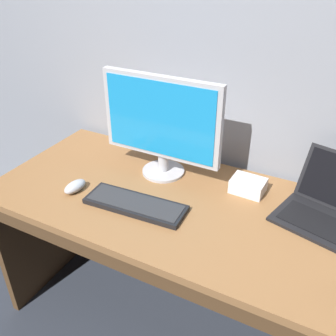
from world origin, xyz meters
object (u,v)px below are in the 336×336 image
at_px(laptop_black, 325,209).
at_px(computer_mouse, 75,186).
at_px(external_monitor, 161,123).
at_px(wired_keyboard, 135,204).
at_px(external_drive_box, 248,186).

height_order(laptop_black, computer_mouse, laptop_black).
bearing_deg(computer_mouse, external_monitor, 51.76).
relative_size(wired_keyboard, computer_mouse, 3.74).
distance_m(wired_keyboard, computer_mouse, 0.28).
distance_m(wired_keyboard, external_drive_box, 0.47).
bearing_deg(computer_mouse, wired_keyboard, 8.24).
relative_size(laptop_black, external_drive_box, 2.76).
bearing_deg(laptop_black, computer_mouse, -162.97).
bearing_deg(external_monitor, wired_keyboard, -84.61).
bearing_deg(wired_keyboard, laptop_black, 22.02).
xyz_separation_m(laptop_black, external_monitor, (-0.69, -0.01, 0.21)).
distance_m(external_monitor, wired_keyboard, 0.35).
distance_m(laptop_black, computer_mouse, 0.99).
distance_m(external_monitor, computer_mouse, 0.44).
xyz_separation_m(laptop_black, external_drive_box, (-0.30, 0.04, -0.01)).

